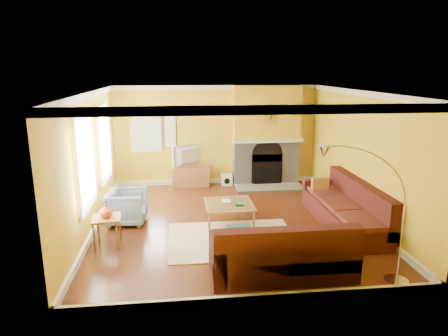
{
  "coord_description": "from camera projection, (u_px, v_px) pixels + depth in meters",
  "views": [
    {
      "loc": [
        -1.02,
        -7.78,
        3.13
      ],
      "look_at": [
        -0.09,
        0.4,
        1.07
      ],
      "focal_mm": 32.0,
      "sensor_mm": 36.0,
      "label": 1
    }
  ],
  "objects": [
    {
      "name": "wall_right",
      "position": [
        361.0,
        156.0,
        8.34
      ],
      "size": [
        0.02,
        6.0,
        2.7
      ],
      "primitive_type": "cube",
      "color": "gold",
      "rests_on": "ground"
    },
    {
      "name": "sunburst",
      "position": [
        269.0,
        115.0,
        10.52
      ],
      "size": [
        0.7,
        0.04,
        0.7
      ],
      "primitive_type": null,
      "color": "olive",
      "rests_on": "fireplace"
    },
    {
      "name": "sectional_sofa",
      "position": [
        292.0,
        214.0,
        7.57
      ],
      "size": [
        3.34,
        3.72,
        0.9
      ],
      "primitive_type": null,
      "color": "#471916",
      "rests_on": "floor"
    },
    {
      "name": "mantel",
      "position": [
        268.0,
        141.0,
        10.68
      ],
      "size": [
        1.92,
        0.22,
        0.08
      ],
      "primitive_type": "cube",
      "color": "white",
      "rests_on": "fireplace"
    },
    {
      "name": "side_table",
      "position": [
        107.0,
        231.0,
        7.19
      ],
      "size": [
        0.56,
        0.56,
        0.55
      ],
      "primitive_type": null,
      "rotation": [
        0.0,
        0.0,
        0.12
      ],
      "color": "olive",
      "rests_on": "floor"
    },
    {
      "name": "coffee_table",
      "position": [
        229.0,
        212.0,
        8.39
      ],
      "size": [
        1.02,
        1.02,
        0.4
      ],
      "primitive_type": null,
      "rotation": [
        0.0,
        0.0,
        0.02
      ],
      "color": "white",
      "rests_on": "floor"
    },
    {
      "name": "ceiling",
      "position": [
        231.0,
        91.0,
        7.71
      ],
      "size": [
        5.5,
        6.0,
        0.02
      ],
      "primitive_type": "cube",
      "color": "white",
      "rests_on": "ground"
    },
    {
      "name": "wall_back",
      "position": [
        216.0,
        135.0,
        10.94
      ],
      "size": [
        5.5,
        0.02,
        2.7
      ],
      "primitive_type": "cube",
      "color": "gold",
      "rests_on": "ground"
    },
    {
      "name": "subwoofer",
      "position": [
        226.0,
        180.0,
        11.01
      ],
      "size": [
        0.3,
        0.3,
        0.3
      ],
      "primitive_type": "cube",
      "color": "white",
      "rests_on": "floor"
    },
    {
      "name": "window_left_far",
      "position": [
        84.0,
        162.0,
        7.12
      ],
      "size": [
        0.06,
        1.22,
        1.72
      ],
      "primitive_type": "cube",
      "color": "white",
      "rests_on": "wall_left"
    },
    {
      "name": "hearth",
      "position": [
        269.0,
        188.0,
        10.68
      ],
      "size": [
        1.8,
        0.7,
        0.06
      ],
      "primitive_type": "cube",
      "color": "gray",
      "rests_on": "floor"
    },
    {
      "name": "baseboard",
      "position": [
        230.0,
        219.0,
        8.35
      ],
      "size": [
        5.5,
        6.0,
        0.12
      ],
      "primitive_type": null,
      "color": "white",
      "rests_on": "floor"
    },
    {
      "name": "armchair",
      "position": [
        127.0,
        207.0,
        8.23
      ],
      "size": [
        0.83,
        0.81,
        0.71
      ],
      "primitive_type": "imported",
      "rotation": [
        0.0,
        0.0,
        1.5
      ],
      "color": "slate",
      "rests_on": "floor"
    },
    {
      "name": "fireplace",
      "position": [
        266.0,
        136.0,
        10.89
      ],
      "size": [
        1.8,
        0.4,
        2.7
      ],
      "primitive_type": null,
      "color": "gray",
      "rests_on": "floor"
    },
    {
      "name": "window_back",
      "position": [
        146.0,
        129.0,
        10.63
      ],
      "size": [
        0.82,
        0.06,
        1.22
      ],
      "primitive_type": "cube",
      "color": "white",
      "rests_on": "wall_back"
    },
    {
      "name": "rug",
      "position": [
        232.0,
        239.0,
        7.51
      ],
      "size": [
        2.4,
        1.8,
        0.02
      ],
      "primitive_type": "cube",
      "color": "beige",
      "rests_on": "floor"
    },
    {
      "name": "book",
      "position": [
        221.0,
        201.0,
        8.42
      ],
      "size": [
        0.22,
        0.28,
        0.03
      ],
      "primitive_type": "imported",
      "rotation": [
        0.0,
        0.0,
        -0.07
      ],
      "color": "white",
      "rests_on": "coffee_table"
    },
    {
      "name": "media_console",
      "position": [
        191.0,
        176.0,
        10.89
      ],
      "size": [
        1.0,
        0.45,
        0.55
      ],
      "primitive_type": "cube",
      "color": "olive",
      "rests_on": "floor"
    },
    {
      "name": "floor",
      "position": [
        230.0,
        223.0,
        8.37
      ],
      "size": [
        5.5,
        6.0,
        0.02
      ],
      "primitive_type": "cube",
      "color": "#602B14",
      "rests_on": "ground"
    },
    {
      "name": "wall_art",
      "position": [
        170.0,
        127.0,
        10.7
      ],
      "size": [
        0.34,
        0.04,
        1.14
      ],
      "primitive_type": "cube",
      "color": "white",
      "rests_on": "wall_back"
    },
    {
      "name": "arc_lamp",
      "position": [
        365.0,
        219.0,
        5.66
      ],
      "size": [
        1.35,
        0.36,
        2.12
      ],
      "primitive_type": null,
      "color": "silver",
      "rests_on": "floor"
    },
    {
      "name": "window_left_near",
      "position": [
        103.0,
        143.0,
        8.96
      ],
      "size": [
        0.06,
        1.22,
        1.72
      ],
      "primitive_type": "cube",
      "color": "white",
      "rests_on": "wall_left"
    },
    {
      "name": "vase",
      "position": [
        106.0,
        211.0,
        7.1
      ],
      "size": [
        0.26,
        0.26,
        0.25
      ],
      "primitive_type": "imported",
      "rotation": [
        0.0,
        0.0,
        -0.09
      ],
      "color": "#D8591E",
      "rests_on": "side_table"
    },
    {
      "name": "tv",
      "position": [
        190.0,
        156.0,
        10.75
      ],
      "size": [
        0.9,
        0.71,
        0.59
      ],
      "primitive_type": "imported",
      "rotation": [
        0.0,
        0.0,
        3.77
      ],
      "color": "black",
      "rests_on": "media_console"
    },
    {
      "name": "wall_left",
      "position": [
        90.0,
        163.0,
        7.74
      ],
      "size": [
        0.02,
        6.0,
        2.7
      ],
      "primitive_type": "cube",
      "color": "gold",
      "rests_on": "ground"
    },
    {
      "name": "crown_molding",
      "position": [
        231.0,
        95.0,
        7.73
      ],
      "size": [
        5.5,
        6.0,
        0.12
      ],
      "primitive_type": null,
      "color": "white",
      "rests_on": "ceiling"
    },
    {
      "name": "wall_front",
      "position": [
        261.0,
        211.0,
        5.14
      ],
      "size": [
        5.5,
        0.02,
        2.7
      ],
      "primitive_type": "cube",
      "color": "gold",
      "rests_on": "ground"
    }
  ]
}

